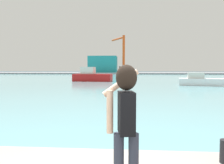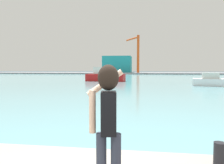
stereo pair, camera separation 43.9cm
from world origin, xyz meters
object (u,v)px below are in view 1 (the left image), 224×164
(warehouse_left, at_px, (103,64))
(boat_moored, at_px, (92,76))
(person_photographer, at_px, (125,115))
(boat_moored_2, at_px, (200,81))
(port_crane, at_px, (122,50))

(warehouse_left, bearing_deg, boat_moored, -85.48)
(person_photographer, height_order, boat_moored_2, person_photographer)
(person_photographer, relative_size, port_crane, 0.11)
(boat_moored, xyz_separation_m, boat_moored_2, (16.38, -8.53, -0.27))
(person_photographer, xyz_separation_m, port_crane, (-2.78, 88.54, 8.19))
(person_photographer, height_order, boat_moored, boat_moored)
(person_photographer, xyz_separation_m, boat_moored_2, (9.76, 27.81, -1.07))
(warehouse_left, bearing_deg, boat_moored_2, -72.09)
(person_photographer, height_order, port_crane, port_crane)
(person_photographer, bearing_deg, boat_moored, 1.30)
(boat_moored_2, bearing_deg, boat_moored, 164.92)
(boat_moored, bearing_deg, warehouse_left, 100.14)
(person_photographer, distance_m, warehouse_left, 92.84)
(boat_moored, height_order, port_crane, port_crane)
(port_crane, bearing_deg, boat_moored_2, -78.34)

